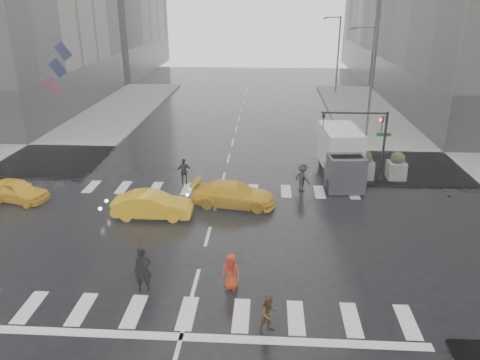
# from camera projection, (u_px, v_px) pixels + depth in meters

# --- Properties ---
(ground) EXTENTS (120.00, 120.00, 0.00)m
(ground) POSITION_uv_depth(u_px,v_px,m) (208.00, 236.00, 22.87)
(ground) COLOR black
(ground) RESTS_ON ground
(sidewalk_ne) EXTENTS (35.00, 35.00, 0.15)m
(sidewalk_ne) POSITION_uv_depth(u_px,v_px,m) (473.00, 141.00, 37.99)
(sidewalk_ne) COLOR gray
(sidewalk_ne) RESTS_ON ground
(sidewalk_nw) EXTENTS (35.00, 35.00, 0.15)m
(sidewalk_nw) POSITION_uv_depth(u_px,v_px,m) (8.00, 133.00, 40.24)
(sidewalk_nw) COLOR gray
(sidewalk_nw) RESTS_ON ground
(road_markings) EXTENTS (18.00, 48.00, 0.01)m
(road_markings) POSITION_uv_depth(u_px,v_px,m) (208.00, 236.00, 22.86)
(road_markings) COLOR silver
(road_markings) RESTS_ON ground
(traffic_signal_pole) EXTENTS (4.45, 0.42, 4.50)m
(traffic_signal_pole) POSITION_uv_depth(u_px,v_px,m) (369.00, 132.00, 28.63)
(traffic_signal_pole) COLOR black
(traffic_signal_pole) RESTS_ON ground
(street_lamp_near) EXTENTS (2.15, 0.22, 9.00)m
(street_lamp_near) POSITION_uv_depth(u_px,v_px,m) (370.00, 78.00, 37.18)
(street_lamp_near) COLOR #59595B
(street_lamp_near) RESTS_ON ground
(street_lamp_far) EXTENTS (2.15, 0.22, 9.00)m
(street_lamp_far) POSITION_uv_depth(u_px,v_px,m) (337.00, 51.00, 55.79)
(street_lamp_far) COLOR #59595B
(street_lamp_far) RESTS_ON ground
(planter_west) EXTENTS (1.10, 1.10, 1.80)m
(planter_west) POSITION_uv_depth(u_px,v_px,m) (333.00, 165.00, 29.73)
(planter_west) COLOR gray
(planter_west) RESTS_ON ground
(planter_mid) EXTENTS (1.10, 1.10, 1.80)m
(planter_mid) POSITION_uv_depth(u_px,v_px,m) (365.00, 165.00, 29.62)
(planter_mid) COLOR gray
(planter_mid) RESTS_ON ground
(planter_east) EXTENTS (1.10, 1.10, 1.80)m
(planter_east) POSITION_uv_depth(u_px,v_px,m) (397.00, 166.00, 29.50)
(planter_east) COLOR gray
(planter_east) RESTS_ON ground
(flag_cluster) EXTENTS (2.87, 3.06, 4.69)m
(flag_cluster) POSITION_uv_depth(u_px,v_px,m) (54.00, 66.00, 38.89)
(flag_cluster) COLOR #59595B
(flag_cluster) RESTS_ON ground
(pedestrian_black) EXTENTS (1.14, 1.16, 2.43)m
(pedestrian_black) POSITION_uv_depth(u_px,v_px,m) (142.00, 255.00, 18.12)
(pedestrian_black) COLOR black
(pedestrian_black) RESTS_ON ground
(pedestrian_brown) EXTENTS (0.87, 0.80, 1.45)m
(pedestrian_brown) POSITION_uv_depth(u_px,v_px,m) (269.00, 314.00, 16.10)
(pedestrian_brown) COLOR #4B321B
(pedestrian_brown) RESTS_ON ground
(pedestrian_orange) EXTENTS (0.84, 0.63, 1.55)m
(pedestrian_orange) POSITION_uv_depth(u_px,v_px,m) (231.00, 272.00, 18.49)
(pedestrian_orange) COLOR red
(pedestrian_orange) RESTS_ON ground
(pedestrian_far_a) EXTENTS (1.04, 0.70, 1.67)m
(pedestrian_far_a) POSITION_uv_depth(u_px,v_px,m) (184.00, 172.00, 29.00)
(pedestrian_far_a) COLOR black
(pedestrian_far_a) RESTS_ON ground
(pedestrian_far_b) EXTENTS (1.21, 1.22, 1.71)m
(pedestrian_far_b) POSITION_uv_depth(u_px,v_px,m) (303.00, 178.00, 27.91)
(pedestrian_far_b) COLOR black
(pedestrian_far_b) RESTS_ON ground
(taxi_front) EXTENTS (4.09, 2.45, 1.30)m
(taxi_front) POSITION_uv_depth(u_px,v_px,m) (16.00, 190.00, 26.64)
(taxi_front) COLOR yellow
(taxi_front) RESTS_ON ground
(taxi_mid) EXTENTS (4.20, 1.51, 1.38)m
(taxi_mid) POSITION_uv_depth(u_px,v_px,m) (152.00, 205.00, 24.66)
(taxi_mid) COLOR yellow
(taxi_mid) RESTS_ON ground
(taxi_rear) EXTENTS (4.33, 2.40, 1.36)m
(taxi_rear) POSITION_uv_depth(u_px,v_px,m) (234.00, 194.00, 26.05)
(taxi_rear) COLOR yellow
(taxi_rear) RESTS_ON ground
(box_truck) EXTENTS (2.21, 5.89, 3.13)m
(box_truck) POSITION_uv_depth(u_px,v_px,m) (341.00, 154.00, 29.59)
(box_truck) COLOR white
(box_truck) RESTS_ON ground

